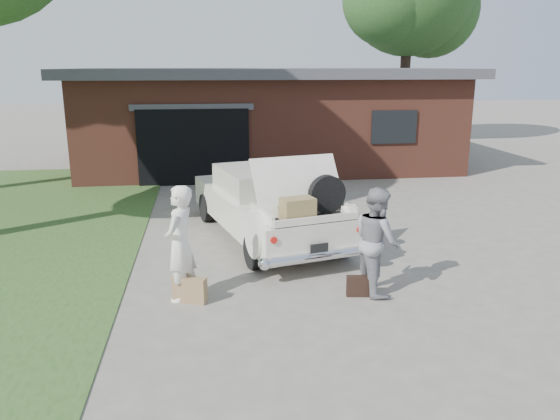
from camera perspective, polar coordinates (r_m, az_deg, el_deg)
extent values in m
plane|color=gray|center=(8.71, 0.55, -8.02)|extent=(90.00, 90.00, 0.00)
cube|color=brown|center=(19.65, -1.50, 9.32)|extent=(12.00, 7.00, 3.00)
cube|color=#4C4C51|center=(19.56, -1.53, 14.14)|extent=(12.80, 7.80, 0.30)
cube|color=black|center=(16.15, -9.00, 6.52)|extent=(3.20, 0.30, 2.20)
cube|color=#4C4C51|center=(15.96, -9.17, 10.57)|extent=(3.50, 0.12, 0.18)
cube|color=black|center=(16.99, 11.82, 8.49)|extent=(1.40, 0.08, 1.00)
cylinder|color=#38281E|center=(25.11, 12.86, 12.68)|extent=(0.44, 0.44, 5.20)
sphere|color=#315B25|center=(26.17, 15.51, 19.53)|extent=(4.11, 4.11, 4.11)
cube|color=white|center=(10.99, -1.41, 0.10)|extent=(2.88, 5.00, 0.61)
cube|color=beige|center=(11.13, -1.94, 3.14)|extent=(1.97, 2.21, 0.49)
cube|color=black|center=(11.96, -3.42, 3.85)|extent=(1.43, 0.43, 0.41)
cube|color=black|center=(10.31, -0.23, 2.11)|extent=(1.43, 0.43, 0.41)
cylinder|color=black|center=(9.36, -2.69, -4.34)|extent=(0.35, 0.65, 0.62)
cylinder|color=black|center=(10.00, 6.31, -3.15)|extent=(0.35, 0.65, 0.62)
cylinder|color=black|center=(12.30, -7.65, 0.24)|extent=(0.35, 0.65, 0.62)
cylinder|color=black|center=(12.80, -0.46, 0.94)|extent=(0.35, 0.65, 0.62)
cylinder|color=silver|center=(8.95, 4.06, -4.84)|extent=(1.91, 0.64, 0.17)
cylinder|color=#A5140F|center=(8.59, -0.73, -3.12)|extent=(0.13, 0.12, 0.11)
cylinder|color=#A5140F|center=(9.24, 8.23, -1.98)|extent=(0.13, 0.12, 0.11)
cube|color=black|center=(8.88, 4.13, -4.02)|extent=(0.32, 0.10, 0.16)
cube|color=black|center=(9.31, 2.47, -0.56)|extent=(1.67, 1.36, 0.04)
cube|color=white|center=(9.01, -1.89, -0.46)|extent=(0.31, 1.02, 0.17)
cube|color=white|center=(9.61, 6.56, 0.43)|extent=(0.31, 1.02, 0.17)
cube|color=white|center=(8.85, 3.86, -1.03)|extent=(1.47, 0.42, 0.11)
cube|color=white|center=(9.40, 1.92, 2.59)|extent=(1.68, 0.98, 0.94)
cube|color=#46321E|center=(9.24, 1.28, 0.01)|extent=(0.61, 0.47, 0.17)
cube|color=#957E4C|center=(8.92, 1.85, 0.11)|extent=(0.60, 0.47, 0.37)
cube|color=black|center=(9.56, 3.01, 0.41)|extent=(0.54, 0.42, 0.15)
cylinder|color=black|center=(9.36, 4.92, 1.68)|extent=(0.67, 0.31, 0.66)
imported|color=white|center=(8.12, -10.41, -3.46)|extent=(0.62, 0.74, 1.73)
imported|color=gray|center=(8.38, 10.07, -3.17)|extent=(0.74, 0.89, 1.65)
cube|color=#A07D51|center=(8.21, -9.40, -8.24)|extent=(0.52, 0.33, 0.38)
cube|color=black|center=(8.41, 8.36, -7.87)|extent=(0.42, 0.19, 0.31)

